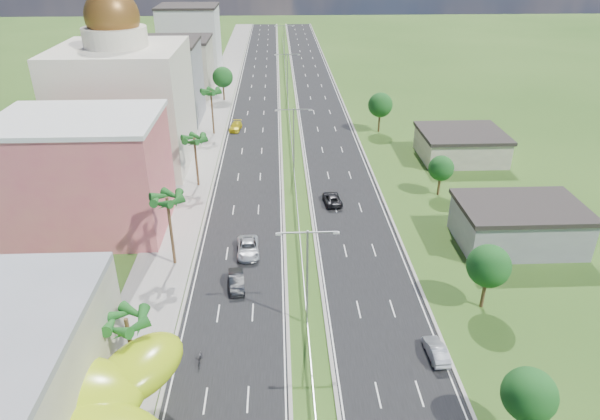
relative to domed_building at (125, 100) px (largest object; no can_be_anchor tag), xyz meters
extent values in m
plane|color=#2D5119|center=(28.00, -55.00, -11.35)|extent=(500.00, 500.00, 0.00)
cube|color=black|center=(20.50, 35.00, -11.33)|extent=(11.00, 260.00, 0.04)
cube|color=black|center=(35.50, 35.00, -11.33)|extent=(11.00, 260.00, 0.04)
cube|color=gray|center=(11.00, 35.00, -11.29)|extent=(7.00, 260.00, 0.12)
cube|color=gray|center=(28.00, 17.00, -10.73)|extent=(0.08, 216.00, 0.28)
cube|color=gray|center=(28.00, 119.00, -11.00)|extent=(0.10, 0.12, 0.70)
cylinder|color=gray|center=(28.00, -45.00, -5.85)|extent=(0.20, 0.20, 11.00)
cube|color=gray|center=(26.56, -45.00, -0.55)|extent=(2.88, 0.12, 0.12)
cube|color=gray|center=(29.44, -45.00, -0.55)|extent=(2.88, 0.12, 0.12)
cube|color=silver|center=(25.28, -45.00, -0.65)|extent=(0.60, 0.25, 0.18)
cube|color=silver|center=(30.72, -45.00, -0.65)|extent=(0.60, 0.25, 0.18)
cylinder|color=gray|center=(28.00, -5.00, -5.85)|extent=(0.20, 0.20, 11.00)
cube|color=gray|center=(26.56, -5.00, -0.55)|extent=(2.88, 0.12, 0.12)
cube|color=gray|center=(29.44, -5.00, -0.55)|extent=(2.88, 0.12, 0.12)
cube|color=silver|center=(25.28, -5.00, -0.65)|extent=(0.60, 0.25, 0.18)
cube|color=silver|center=(30.72, -5.00, -0.65)|extent=(0.60, 0.25, 0.18)
cylinder|color=gray|center=(28.00, 40.00, -5.85)|extent=(0.20, 0.20, 11.00)
cube|color=gray|center=(26.56, 40.00, -0.55)|extent=(2.88, 0.12, 0.12)
cube|color=gray|center=(29.44, 40.00, -0.55)|extent=(2.88, 0.12, 0.12)
cube|color=silver|center=(25.28, 40.00, -0.65)|extent=(0.60, 0.25, 0.18)
cube|color=silver|center=(30.72, 40.00, -0.65)|extent=(0.60, 0.25, 0.18)
cylinder|color=gray|center=(28.00, 85.00, -5.85)|extent=(0.20, 0.20, 11.00)
cube|color=gray|center=(26.56, 85.00, -0.55)|extent=(2.88, 0.12, 0.12)
cube|color=gray|center=(29.44, 85.00, -0.55)|extent=(2.88, 0.12, 0.12)
cube|color=silver|center=(25.28, 85.00, -0.65)|extent=(0.60, 0.25, 0.18)
cube|color=silver|center=(30.72, 85.00, -0.65)|extent=(0.60, 0.25, 0.18)
cylinder|color=gray|center=(4.00, -57.00, -9.35)|extent=(0.50, 0.50, 4.00)
cylinder|color=gray|center=(13.00, -57.00, -9.35)|extent=(0.50, 0.50, 4.00)
cube|color=#CC5463|center=(0.00, -23.00, -3.85)|extent=(20.00, 15.00, 15.00)
cube|color=beige|center=(0.00, 0.00, -1.35)|extent=(20.00, 20.00, 20.00)
cylinder|color=beige|center=(0.00, 0.00, 10.15)|extent=(10.00, 10.00, 3.00)
sphere|color=brown|center=(0.00, 0.00, 13.15)|extent=(8.40, 8.40, 8.40)
cube|color=gray|center=(1.00, 25.00, -3.35)|extent=(16.00, 15.00, 16.00)
cube|color=#A09884|center=(1.00, 47.00, -4.85)|extent=(16.00, 15.00, 13.00)
cube|color=silver|center=(1.00, 70.00, -2.35)|extent=(16.00, 15.00, 18.00)
cube|color=gray|center=(56.00, -30.00, -8.85)|extent=(15.00, 10.00, 5.00)
cube|color=#A09884|center=(58.00, 0.00, -9.15)|extent=(14.00, 12.00, 4.40)
cylinder|color=#47301C|center=(12.50, -53.00, -7.60)|extent=(0.36, 0.36, 7.50)
cylinder|color=#47301C|center=(12.50, -33.00, -6.85)|extent=(0.36, 0.36, 9.00)
cylinder|color=#47301C|center=(12.50, -10.00, -7.35)|extent=(0.36, 0.36, 8.00)
cylinder|color=#47301C|center=(12.50, 15.00, -6.95)|extent=(0.36, 0.36, 8.80)
cylinder|color=#47301C|center=(12.50, 40.00, -8.90)|extent=(0.40, 0.40, 4.90)
sphere|color=#1A561C|center=(12.50, 40.00, -5.75)|extent=(4.90, 4.90, 4.90)
cylinder|color=#47301C|center=(44.00, -60.00, -9.25)|extent=(0.40, 0.40, 4.20)
sphere|color=#1A561C|center=(44.00, -60.00, -6.55)|extent=(4.20, 4.20, 4.20)
cylinder|color=#47301C|center=(47.00, -43.00, -9.08)|extent=(0.40, 0.40, 4.55)
sphere|color=#1A561C|center=(47.00, -43.00, -6.15)|extent=(4.55, 4.55, 4.55)
cylinder|color=#47301C|center=(50.00, -15.00, -9.43)|extent=(0.40, 0.40, 3.85)
sphere|color=#1A561C|center=(50.00, -15.00, -6.95)|extent=(3.85, 3.85, 3.85)
cylinder|color=#47301C|center=(46.00, 15.00, -8.90)|extent=(0.40, 0.40, 4.90)
sphere|color=#1A561C|center=(46.00, 15.00, -5.75)|extent=(4.90, 4.90, 4.90)
imported|color=black|center=(20.36, -38.28, -10.53)|extent=(2.21, 4.94, 1.57)
imported|color=#AFB2B7|center=(21.37, -31.11, -10.51)|extent=(3.03, 5.95, 1.61)
imported|color=gold|center=(16.74, 17.26, -10.56)|extent=(2.73, 5.43, 1.51)
imported|color=#9C9EA4|center=(39.96, -50.45, -10.61)|extent=(1.77, 4.38, 1.42)
imported|color=black|center=(33.30, -17.31, -10.59)|extent=(2.83, 5.39, 1.45)
imported|color=black|center=(17.68, -50.31, -10.69)|extent=(0.65, 1.96, 1.24)
camera|label=1|loc=(25.37, -88.71, 24.36)|focal=32.00mm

